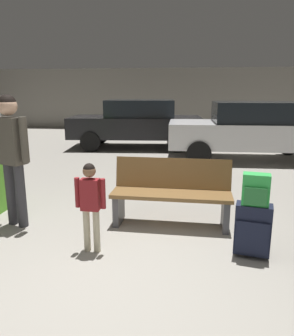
{
  "coord_description": "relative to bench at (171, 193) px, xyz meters",
  "views": [
    {
      "loc": [
        0.78,
        -2.64,
        1.79
      ],
      "look_at": [
        0.27,
        1.3,
        0.85
      ],
      "focal_mm": 34.97,
      "sensor_mm": 36.0,
      "label": 1
    }
  ],
  "objects": [
    {
      "name": "bench",
      "position": [
        0.0,
        0.0,
        0.0
      ],
      "size": [
        1.61,
        0.56,
        0.89
      ],
      "color": "brown",
      "rests_on": "ground_plane"
    },
    {
      "name": "parked_car_far",
      "position": [
        -1.44,
        6.09,
        0.36
      ],
      "size": [
        4.23,
        2.07,
        1.51
      ],
      "color": "black",
      "rests_on": "ground_plane"
    },
    {
      "name": "backpack_bright",
      "position": [
        0.93,
        -0.81,
        0.33
      ],
      "size": [
        0.3,
        0.23,
        0.34
      ],
      "color": "green",
      "rests_on": "suitcase"
    },
    {
      "name": "adult",
      "position": [
        -2.07,
        -0.31,
        0.64
      ],
      "size": [
        0.57,
        0.32,
        1.75
      ],
      "color": "#38383D",
      "rests_on": "ground_plane"
    },
    {
      "name": "suitcase",
      "position": [
        0.93,
        -0.81,
        -0.12
      ],
      "size": [
        0.41,
        0.29,
        0.6
      ],
      "color": "#191E33",
      "rests_on": "ground_plane"
    },
    {
      "name": "child",
      "position": [
        -0.85,
        -0.92,
        0.19
      ],
      "size": [
        0.35,
        0.21,
        1.03
      ],
      "color": "beige",
      "rests_on": "ground_plane"
    },
    {
      "name": "garage_back_wall",
      "position": [
        -0.57,
        11.26,
        0.96
      ],
      "size": [
        18.0,
        0.12,
        2.8
      ],
      "primitive_type": "cube",
      "color": "gray",
      "rests_on": "ground_plane"
    },
    {
      "name": "parked_car_near",
      "position": [
        1.79,
        4.56,
        0.36
      ],
      "size": [
        4.14,
        1.88,
        1.51
      ],
      "color": "silver",
      "rests_on": "ground_plane"
    },
    {
      "name": "ground_plane",
      "position": [
        -0.57,
        2.4,
        -0.49
      ],
      "size": [
        18.0,
        18.0,
        0.1
      ],
      "primitive_type": "cube",
      "color": "gray"
    }
  ]
}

